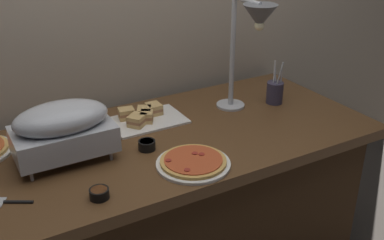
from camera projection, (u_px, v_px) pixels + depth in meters
name	position (u px, v px, depth m)	size (l,w,h in m)	color
back_wall	(114.00, 14.00, 2.20)	(4.40, 0.04, 2.40)	tan
buffet_table	(165.00, 208.00, 2.15)	(1.90, 0.84, 0.76)	brown
chafing_dish	(63.00, 128.00, 1.76)	(0.38, 0.23, 0.24)	#B7BABF
heat_lamp	(254.00, 29.00, 2.00)	(0.15, 0.34, 0.55)	#B7BABF
pizza_plate_center	(193.00, 162.00, 1.77)	(0.29, 0.29, 0.03)	white
sandwich_platter	(144.00, 117.00, 2.13)	(0.34, 0.23, 0.06)	white
sauce_cup_near	(99.00, 193.00, 1.57)	(0.07, 0.07, 0.04)	black
sauce_cup_far	(147.00, 145.00, 1.89)	(0.07, 0.07, 0.04)	black
utensil_holder	(275.00, 92.00, 2.31)	(0.08, 0.08, 0.22)	#383347
serving_spatula	(6.00, 202.00, 1.56)	(0.16, 0.11, 0.01)	#B7BABF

